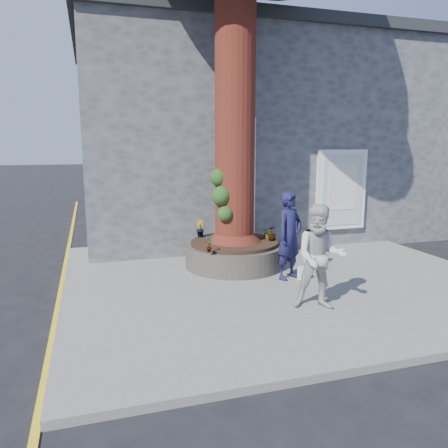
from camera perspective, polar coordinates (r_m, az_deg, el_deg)
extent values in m
plane|color=black|center=(8.36, 0.50, -10.29)|extent=(120.00, 120.00, 0.00)
cube|color=slate|center=(9.74, 7.19, -6.96)|extent=(9.00, 8.00, 0.12)
cube|color=yellow|center=(8.98, -20.75, -9.49)|extent=(0.10, 30.00, 0.01)
cube|color=#4A4B4F|center=(15.44, 1.28, 10.60)|extent=(10.00, 8.00, 6.00)
cube|color=black|center=(15.77, 1.33, 22.12)|extent=(10.30, 8.30, 0.30)
cube|color=white|center=(12.58, 15.04, 4.34)|extent=(1.50, 0.12, 2.20)
cube|color=silver|center=(12.53, 15.19, 4.31)|extent=(1.25, 0.04, 1.95)
cube|color=silver|center=(12.50, 15.26, 4.76)|extent=(0.90, 0.02, 1.30)
cube|color=#4A4B4F|center=(19.50, 24.54, 9.65)|extent=(6.00, 8.00, 6.00)
cylinder|color=black|center=(10.30, 1.38, -4.07)|extent=(2.30, 2.30, 0.52)
cylinder|color=black|center=(10.23, 1.38, -2.44)|extent=(2.04, 2.04, 0.08)
cylinder|color=#491E12|center=(10.08, 1.48, 19.06)|extent=(0.90, 0.90, 7.50)
cone|color=#491E12|center=(10.15, 1.39, -0.29)|extent=(1.24, 1.24, 0.70)
sphere|color=#1D3D14|center=(9.73, -0.34, 3.72)|extent=(0.44, 0.44, 0.44)
sphere|color=#1D3D14|center=(9.71, 0.17, 1.32)|extent=(0.36, 0.36, 0.36)
sphere|color=#1D3D14|center=(9.80, -0.66, 6.12)|extent=(0.40, 0.40, 0.40)
imported|color=#15153A|center=(9.29, 8.57, -1.53)|extent=(0.81, 0.70, 1.86)
imported|color=#B8B7B0|center=(7.71, 12.45, -4.25)|extent=(1.09, 0.98, 1.84)
cube|color=white|center=(9.44, 10.27, -6.34)|extent=(0.20, 0.13, 0.28)
imported|color=gray|center=(9.14, -1.98, -2.57)|extent=(0.22, 0.23, 0.36)
imported|color=gray|center=(10.63, -3.18, -0.61)|extent=(0.27, 0.28, 0.41)
imported|color=gray|center=(10.28, 6.27, -1.20)|extent=(0.21, 0.21, 0.35)
imported|color=gray|center=(10.50, 5.76, -1.13)|extent=(0.29, 0.31, 0.28)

